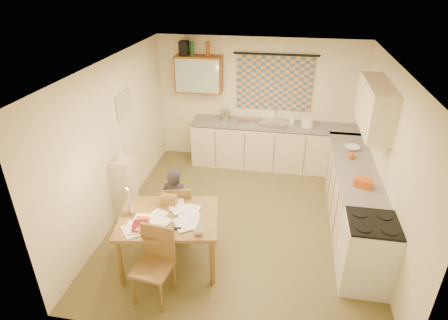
% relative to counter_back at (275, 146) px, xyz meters
% --- Properties ---
extents(floor, '(4.00, 4.50, 0.02)m').
position_rel_counter_back_xyz_m(floor, '(-0.40, -1.95, -0.46)').
color(floor, brown).
rests_on(floor, ground).
extents(ceiling, '(4.00, 4.50, 0.02)m').
position_rel_counter_back_xyz_m(ceiling, '(-0.40, -1.95, 2.06)').
color(ceiling, white).
rests_on(ceiling, floor).
extents(wall_back, '(4.00, 0.02, 2.50)m').
position_rel_counter_back_xyz_m(wall_back, '(-0.40, 0.31, 0.80)').
color(wall_back, beige).
rests_on(wall_back, floor).
extents(wall_front, '(4.00, 0.02, 2.50)m').
position_rel_counter_back_xyz_m(wall_front, '(-0.40, -4.21, 0.80)').
color(wall_front, beige).
rests_on(wall_front, floor).
extents(wall_left, '(0.02, 4.50, 2.50)m').
position_rel_counter_back_xyz_m(wall_left, '(-2.41, -1.95, 0.80)').
color(wall_left, beige).
rests_on(wall_left, floor).
extents(wall_right, '(0.02, 4.50, 2.50)m').
position_rel_counter_back_xyz_m(wall_right, '(1.61, -1.95, 0.80)').
color(wall_right, beige).
rests_on(wall_right, floor).
extents(window_blind, '(1.45, 0.03, 1.05)m').
position_rel_counter_back_xyz_m(window_blind, '(-0.10, 0.27, 1.20)').
color(window_blind, '#375D83').
rests_on(window_blind, wall_back).
extents(curtain_rod, '(1.60, 0.04, 0.04)m').
position_rel_counter_back_xyz_m(curtain_rod, '(-0.10, 0.25, 1.75)').
color(curtain_rod, black).
rests_on(curtain_rod, wall_back).
extents(wall_cabinet, '(0.90, 0.34, 0.70)m').
position_rel_counter_back_xyz_m(wall_cabinet, '(-1.55, 0.13, 1.35)').
color(wall_cabinet, brown).
rests_on(wall_cabinet, wall_back).
extents(wall_cabinet_glass, '(0.84, 0.02, 0.64)m').
position_rel_counter_back_xyz_m(wall_cabinet_glass, '(-1.55, -0.04, 1.35)').
color(wall_cabinet_glass, '#99B2A5').
rests_on(wall_cabinet_glass, wall_back).
extents(upper_cabinet_right, '(0.34, 1.30, 0.70)m').
position_rel_counter_back_xyz_m(upper_cabinet_right, '(1.43, -1.40, 1.40)').
color(upper_cabinet_right, beige).
rests_on(upper_cabinet_right, wall_right).
extents(framed_print, '(0.04, 0.50, 0.40)m').
position_rel_counter_back_xyz_m(framed_print, '(-2.37, -1.55, 1.25)').
color(framed_print, beige).
rests_on(framed_print, wall_left).
extents(print_canvas, '(0.01, 0.42, 0.32)m').
position_rel_counter_back_xyz_m(print_canvas, '(-2.34, -1.55, 1.25)').
color(print_canvas, beige).
rests_on(print_canvas, wall_left).
extents(counter_back, '(3.30, 0.62, 0.92)m').
position_rel_counter_back_xyz_m(counter_back, '(0.00, 0.00, 0.00)').
color(counter_back, beige).
rests_on(counter_back, floor).
extents(counter_right, '(0.62, 2.95, 0.92)m').
position_rel_counter_back_xyz_m(counter_right, '(1.30, -1.66, -0.00)').
color(counter_right, beige).
rests_on(counter_right, floor).
extents(stove, '(0.62, 0.62, 0.96)m').
position_rel_counter_back_xyz_m(stove, '(1.30, -3.01, 0.03)').
color(stove, white).
rests_on(stove, floor).
extents(sink, '(0.67, 0.61, 0.10)m').
position_rel_counter_back_xyz_m(sink, '(-0.05, -0.00, 0.43)').
color(sink, silver).
rests_on(sink, counter_back).
extents(tap, '(0.04, 0.04, 0.28)m').
position_rel_counter_back_xyz_m(tap, '(-0.03, 0.18, 0.61)').
color(tap, silver).
rests_on(tap, counter_back).
extents(dish_rack, '(0.40, 0.37, 0.06)m').
position_rel_counter_back_xyz_m(dish_rack, '(-0.57, 0.00, 0.50)').
color(dish_rack, silver).
rests_on(dish_rack, counter_back).
extents(kettle, '(0.24, 0.24, 0.24)m').
position_rel_counter_back_xyz_m(kettle, '(-1.00, -0.00, 0.59)').
color(kettle, silver).
rests_on(kettle, counter_back).
extents(mixing_bowl, '(0.31, 0.31, 0.16)m').
position_rel_counter_back_xyz_m(mixing_bowl, '(0.59, 0.00, 0.55)').
color(mixing_bowl, white).
rests_on(mixing_bowl, counter_back).
extents(soap_bottle, '(0.12, 0.12, 0.20)m').
position_rel_counter_back_xyz_m(soap_bottle, '(0.29, 0.05, 0.57)').
color(soap_bottle, white).
rests_on(soap_bottle, counter_back).
extents(bowl, '(0.32, 0.32, 0.06)m').
position_rel_counter_back_xyz_m(bowl, '(1.30, -0.92, 0.50)').
color(bowl, white).
rests_on(bowl, counter_right).
extents(orange_bag, '(0.26, 0.23, 0.12)m').
position_rel_counter_back_xyz_m(orange_bag, '(1.30, -2.12, 0.53)').
color(orange_bag, '#C44C11').
rests_on(orange_bag, counter_right).
extents(fruit_orange, '(0.10, 0.10, 0.10)m').
position_rel_counter_back_xyz_m(fruit_orange, '(1.25, -1.27, 0.52)').
color(fruit_orange, '#C44C11').
rests_on(fruit_orange, counter_right).
extents(speaker, '(0.16, 0.20, 0.26)m').
position_rel_counter_back_xyz_m(speaker, '(-1.82, 0.13, 1.83)').
color(speaker, black).
rests_on(speaker, wall_cabinet).
extents(bottle_green, '(0.07, 0.07, 0.26)m').
position_rel_counter_back_xyz_m(bottle_green, '(-1.67, 0.13, 1.83)').
color(bottle_green, '#195926').
rests_on(bottle_green, wall_cabinet).
extents(bottle_brown, '(0.07, 0.07, 0.26)m').
position_rel_counter_back_xyz_m(bottle_brown, '(-1.36, 0.13, 1.83)').
color(bottle_brown, brown).
rests_on(bottle_brown, wall_cabinet).
extents(dining_table, '(1.43, 1.19, 0.75)m').
position_rel_counter_back_xyz_m(dining_table, '(-1.24, -3.05, -0.07)').
color(dining_table, brown).
rests_on(dining_table, floor).
extents(chair_far, '(0.50, 0.50, 0.90)m').
position_rel_counter_back_xyz_m(chair_far, '(-1.29, -2.47, -0.17)').
color(chair_far, brown).
rests_on(chair_far, floor).
extents(chair_near, '(0.48, 0.48, 0.95)m').
position_rel_counter_back_xyz_m(chair_near, '(-1.24, -3.68, -0.16)').
color(chair_near, brown).
rests_on(chair_near, floor).
extents(person, '(0.47, 0.34, 1.17)m').
position_rel_counter_back_xyz_m(person, '(-1.30, -2.52, 0.13)').
color(person, black).
rests_on(person, floor).
extents(shelf_stand, '(0.32, 0.30, 1.06)m').
position_rel_counter_back_xyz_m(shelf_stand, '(-2.24, -2.19, 0.08)').
color(shelf_stand, beige).
rests_on(shelf_stand, floor).
extents(lampshade, '(0.20, 0.20, 0.22)m').
position_rel_counter_back_xyz_m(lampshade, '(-2.24, -2.19, 0.72)').
color(lampshade, beige).
rests_on(lampshade, shelf_stand).
extents(letter_rack, '(0.22, 0.10, 0.16)m').
position_rel_counter_back_xyz_m(letter_rack, '(-1.30, -2.79, 0.38)').
color(letter_rack, brown).
rests_on(letter_rack, dining_table).
extents(mug, '(0.20, 0.20, 0.09)m').
position_rel_counter_back_xyz_m(mug, '(-0.76, -3.33, 0.34)').
color(mug, white).
rests_on(mug, dining_table).
extents(magazine, '(0.33, 0.36, 0.02)m').
position_rel_counter_back_xyz_m(magazine, '(-1.61, -3.35, 0.31)').
color(magazine, maroon).
rests_on(magazine, dining_table).
extents(book, '(0.20, 0.26, 0.02)m').
position_rel_counter_back_xyz_m(book, '(-1.63, -3.24, 0.31)').
color(book, '#C44C11').
rests_on(book, dining_table).
extents(orange_box, '(0.12, 0.08, 0.04)m').
position_rel_counter_back_xyz_m(orange_box, '(-1.47, -3.41, 0.32)').
color(orange_box, '#C44C11').
rests_on(orange_box, dining_table).
extents(eyeglasses, '(0.14, 0.07, 0.02)m').
position_rel_counter_back_xyz_m(eyeglasses, '(-1.06, -3.29, 0.31)').
color(eyeglasses, black).
rests_on(eyeglasses, dining_table).
extents(candle_holder, '(0.07, 0.07, 0.18)m').
position_rel_counter_back_xyz_m(candle_holder, '(-1.73, -3.08, 0.39)').
color(candle_holder, silver).
rests_on(candle_holder, dining_table).
extents(candle, '(0.03, 0.03, 0.22)m').
position_rel_counter_back_xyz_m(candle, '(-1.72, -3.11, 0.59)').
color(candle, white).
rests_on(candle, dining_table).
extents(candle_flame, '(0.02, 0.02, 0.02)m').
position_rel_counter_back_xyz_m(candle_flame, '(-1.74, -3.11, 0.71)').
color(candle_flame, '#FFCC66').
rests_on(candle_flame, dining_table).
extents(papers, '(0.95, 1.01, 0.02)m').
position_rel_counter_back_xyz_m(papers, '(-1.22, -3.07, 0.31)').
color(papers, white).
rests_on(papers, dining_table).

